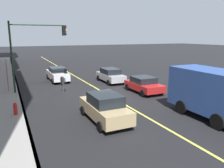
{
  "coord_description": "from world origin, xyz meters",
  "views": [
    {
      "loc": [
        -17.1,
        7.7,
        5.06
      ],
      "look_at": [
        -2.41,
        0.74,
        1.52
      ],
      "focal_mm": 35.72,
      "sensor_mm": 36.0,
      "label": 1
    }
  ],
  "objects_px": {
    "car_red": "(144,84)",
    "car_white": "(58,74)",
    "car_tan": "(105,107)",
    "traffic_light_mast": "(33,44)",
    "fire_hydrant": "(15,110)",
    "car_silver": "(110,75)",
    "street_sign_post": "(7,73)",
    "pedestrian_with_backpack": "(63,82)"
  },
  "relations": [
    {
      "from": "car_red",
      "to": "car_white",
      "type": "xyz_separation_m",
      "value": [
        8.64,
        5.96,
        0.06
      ]
    },
    {
      "from": "car_tan",
      "to": "traffic_light_mast",
      "type": "distance_m",
      "value": 10.19
    },
    {
      "from": "traffic_light_mast",
      "to": "fire_hydrant",
      "type": "relative_size",
      "value": 6.66
    },
    {
      "from": "car_silver",
      "to": "fire_hydrant",
      "type": "relative_size",
      "value": 4.55
    },
    {
      "from": "car_white",
      "to": "fire_hydrant",
      "type": "xyz_separation_m",
      "value": [
        -10.5,
        4.87,
        -0.33
      ]
    },
    {
      "from": "car_tan",
      "to": "car_white",
      "type": "height_order",
      "value": "car_tan"
    },
    {
      "from": "car_red",
      "to": "street_sign_post",
      "type": "relative_size",
      "value": 1.31
    },
    {
      "from": "car_red",
      "to": "traffic_light_mast",
      "type": "height_order",
      "value": "traffic_light_mast"
    },
    {
      "from": "car_tan",
      "to": "pedestrian_with_backpack",
      "type": "bearing_deg",
      "value": 4.9
    },
    {
      "from": "car_silver",
      "to": "pedestrian_with_backpack",
      "type": "distance_m",
      "value": 6.25
    },
    {
      "from": "street_sign_post",
      "to": "car_silver",
      "type": "bearing_deg",
      "value": -88.8
    },
    {
      "from": "car_white",
      "to": "fire_hydrant",
      "type": "bearing_deg",
      "value": 155.11
    },
    {
      "from": "fire_hydrant",
      "to": "traffic_light_mast",
      "type": "bearing_deg",
      "value": -18.13
    },
    {
      "from": "car_red",
      "to": "car_tan",
      "type": "distance_m",
      "value": 7.71
    },
    {
      "from": "traffic_light_mast",
      "to": "pedestrian_with_backpack",
      "type": "bearing_deg",
      "value": -118.53
    },
    {
      "from": "car_silver",
      "to": "traffic_light_mast",
      "type": "height_order",
      "value": "traffic_light_mast"
    },
    {
      "from": "fire_hydrant",
      "to": "car_white",
      "type": "bearing_deg",
      "value": -24.89
    },
    {
      "from": "car_white",
      "to": "pedestrian_with_backpack",
      "type": "relative_size",
      "value": 2.93
    },
    {
      "from": "pedestrian_with_backpack",
      "to": "street_sign_post",
      "type": "relative_size",
      "value": 0.53
    },
    {
      "from": "car_tan",
      "to": "pedestrian_with_backpack",
      "type": "xyz_separation_m",
      "value": [
        7.96,
        0.68,
        0.08
      ]
    },
    {
      "from": "car_red",
      "to": "car_silver",
      "type": "relative_size",
      "value": 0.93
    },
    {
      "from": "car_silver",
      "to": "street_sign_post",
      "type": "relative_size",
      "value": 1.41
    },
    {
      "from": "car_tan",
      "to": "car_white",
      "type": "xyz_separation_m",
      "value": [
        13.51,
        -0.02,
        -0.05
      ]
    },
    {
      "from": "car_red",
      "to": "car_tan",
      "type": "bearing_deg",
      "value": 129.17
    },
    {
      "from": "car_red",
      "to": "car_white",
      "type": "relative_size",
      "value": 0.84
    },
    {
      "from": "car_red",
      "to": "car_silver",
      "type": "bearing_deg",
      "value": 8.86
    },
    {
      "from": "car_tan",
      "to": "pedestrian_with_backpack",
      "type": "height_order",
      "value": "car_tan"
    },
    {
      "from": "car_tan",
      "to": "car_white",
      "type": "distance_m",
      "value": 13.51
    },
    {
      "from": "car_white",
      "to": "traffic_light_mast",
      "type": "bearing_deg",
      "value": 146.76
    },
    {
      "from": "street_sign_post",
      "to": "car_white",
      "type": "bearing_deg",
      "value": -55.95
    },
    {
      "from": "pedestrian_with_backpack",
      "to": "fire_hydrant",
      "type": "height_order",
      "value": "pedestrian_with_backpack"
    },
    {
      "from": "street_sign_post",
      "to": "fire_hydrant",
      "type": "height_order",
      "value": "street_sign_post"
    },
    {
      "from": "pedestrian_with_backpack",
      "to": "car_silver",
      "type": "bearing_deg",
      "value": -68.73
    },
    {
      "from": "car_white",
      "to": "traffic_light_mast",
      "type": "relative_size",
      "value": 0.75
    },
    {
      "from": "car_tan",
      "to": "car_silver",
      "type": "relative_size",
      "value": 1.03
    },
    {
      "from": "car_silver",
      "to": "street_sign_post",
      "type": "distance_m",
      "value": 10.35
    },
    {
      "from": "car_silver",
      "to": "pedestrian_with_backpack",
      "type": "height_order",
      "value": "pedestrian_with_backpack"
    },
    {
      "from": "pedestrian_with_backpack",
      "to": "traffic_light_mast",
      "type": "distance_m",
      "value": 4.2
    },
    {
      "from": "car_white",
      "to": "traffic_light_mast",
      "type": "distance_m",
      "value": 6.3
    },
    {
      "from": "traffic_light_mast",
      "to": "street_sign_post",
      "type": "distance_m",
      "value": 3.55
    },
    {
      "from": "car_silver",
      "to": "traffic_light_mast",
      "type": "bearing_deg",
      "value": 97.76
    },
    {
      "from": "car_tan",
      "to": "car_silver",
      "type": "distance_m",
      "value": 11.45
    }
  ]
}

